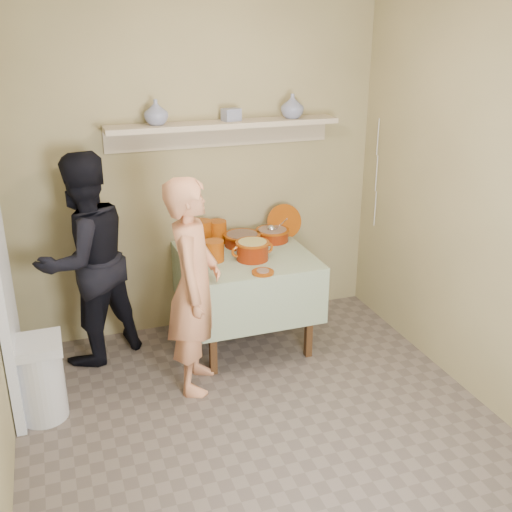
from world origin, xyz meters
name	(u,v)px	position (x,y,z in m)	size (l,w,h in m)	color
ground	(273,444)	(0.00, 0.00, 0.00)	(3.50, 3.50, 0.00)	#665850
tile_panel	(0,269)	(-1.46, 0.95, 1.00)	(0.06, 0.70, 2.00)	silver
plate_stack_a	(202,233)	(-0.02, 1.57, 0.86)	(0.16, 0.16, 0.21)	#80340A
plate_stack_b	(217,232)	(0.12, 1.60, 0.85)	(0.15, 0.15, 0.18)	#80340A
bowl_stack	(214,251)	(-0.02, 1.22, 0.84)	(0.16, 0.16, 0.16)	#80340A
empty_bowl	(203,253)	(-0.07, 1.34, 0.79)	(0.18, 0.18, 0.05)	#80340A
propped_lid	(284,222)	(0.69, 1.58, 0.88)	(0.29, 0.29, 0.02)	#80340A
vase_right	(292,106)	(0.75, 1.60, 1.81)	(0.18, 0.18, 0.19)	navy
vase_left	(156,112)	(-0.31, 1.63, 1.81)	(0.18, 0.18, 0.18)	navy
ceramic_box	(231,115)	(0.26, 1.63, 1.77)	(0.13, 0.09, 0.09)	navy
person_cook	(194,287)	(-0.27, 0.81, 0.76)	(0.55, 0.36, 1.52)	tan
person_helper	(85,260)	(-0.93, 1.45, 0.80)	(0.78, 0.60, 1.60)	black
room_shell	(277,190)	(0.00, 0.00, 1.61)	(3.04, 3.54, 2.62)	tan
serving_table	(246,268)	(0.25, 1.28, 0.64)	(0.97, 0.97, 0.76)	#4C2D16
cazuela_meat_a	(242,239)	(0.28, 1.46, 0.82)	(0.30, 0.30, 0.10)	#601606
cazuela_meat_b	(272,234)	(0.55, 1.49, 0.82)	(0.28, 0.28, 0.10)	#601606
ladle	(272,229)	(0.54, 1.47, 0.87)	(0.08, 0.26, 0.19)	silver
cazuela_rice	(252,249)	(0.26, 1.15, 0.85)	(0.33, 0.25, 0.14)	#601606
front_plate	(263,272)	(0.24, 0.87, 0.77)	(0.16, 0.16, 0.03)	#80340A
wall_shelf	(223,127)	(0.20, 1.65, 1.67)	(1.80, 0.25, 0.21)	#BBA98B
trash_bin	(40,379)	(-1.32, 0.76, 0.28)	(0.32, 0.32, 0.56)	silver
electrical_cord	(377,173)	(1.47, 1.48, 1.25)	(0.01, 0.05, 0.90)	silver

